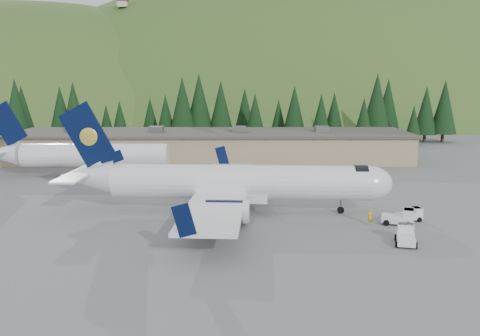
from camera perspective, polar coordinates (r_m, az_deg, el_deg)
name	(u,v)px	position (r m, az deg, el deg)	size (l,w,h in m)	color
ground	(240,212)	(60.45, 0.03, -4.71)	(600.00, 600.00, 0.00)	slate
airliner	(231,183)	(59.77, -1.02, -1.63)	(37.38, 35.05, 12.41)	white
second_airliner	(76,155)	(85.02, -17.10, 1.38)	(27.50, 11.00, 10.05)	white
baggage_tug_a	(411,215)	(59.67, 17.77, -4.77)	(2.83, 2.00, 1.40)	silver
baggage_tug_b	(401,218)	(57.67, 16.77, -5.08)	(3.54, 2.71, 1.70)	silver
baggage_tug_c	(406,236)	(51.52, 17.27, -6.91)	(2.50, 3.41, 1.66)	silver
terminal_building	(212,145)	(97.44, -3.04, 2.42)	(71.00, 17.00, 6.10)	#9A8766
ramp_worker	(370,217)	(56.93, 13.70, -5.08)	(0.60, 0.39, 1.63)	gold
tree_line	(214,110)	(118.76, -2.78, 6.19)	(112.87, 19.17, 14.46)	black
hills	(340,265)	(288.41, 10.64, -10.18)	(614.00, 330.00, 300.00)	#33521F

